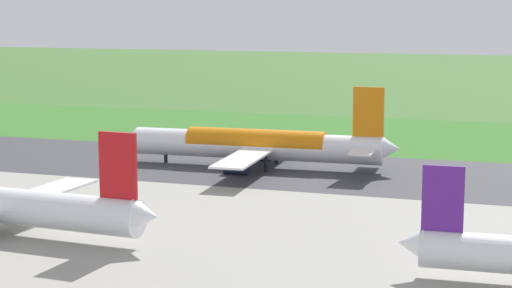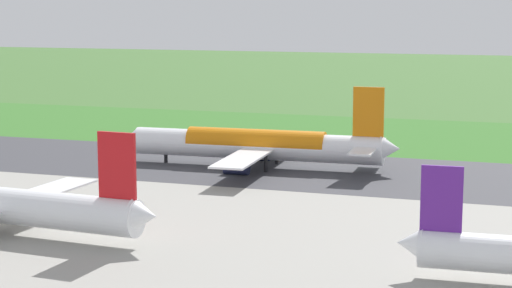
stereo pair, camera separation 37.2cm
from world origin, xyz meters
TOP-DOWN VIEW (x-y plane):
  - ground_plane at (0.00, 0.00)m, footprint 800.00×800.00m
  - runway_asphalt at (0.00, 0.00)m, footprint 600.00×37.67m
  - apron_concrete at (0.00, 52.52)m, footprint 440.00×110.00m
  - grass_verge_foreground at (0.00, -39.89)m, footprint 600.00×80.00m
  - airliner_main at (3.29, -0.02)m, footprint 54.09×44.20m
  - no_stopping_sign at (-7.35, -39.02)m, footprint 0.60×0.10m
  - traffic_cone_orange at (0.32, -42.64)m, footprint 0.40×0.40m

SIDE VIEW (x-z plane):
  - ground_plane at x=0.00m, z-range 0.00..0.00m
  - grass_verge_foreground at x=0.00m, z-range 0.00..0.04m
  - apron_concrete at x=0.00m, z-range 0.00..0.05m
  - runway_asphalt at x=0.00m, z-range 0.00..0.06m
  - traffic_cone_orange at x=0.32m, z-range 0.00..0.55m
  - no_stopping_sign at x=-7.35m, z-range 0.25..2.91m
  - airliner_main at x=3.29m, z-range -3.59..12.29m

